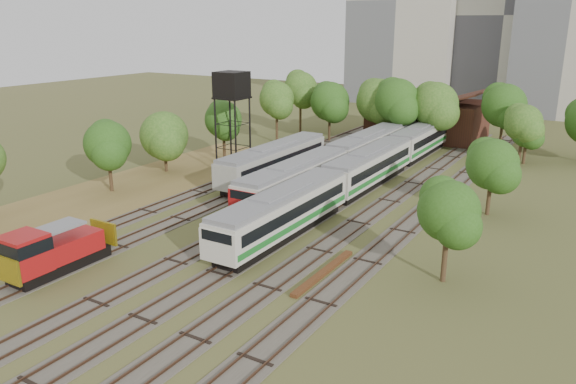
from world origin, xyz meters
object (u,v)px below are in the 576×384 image
Objects in this scene: railcar_red_set at (335,163)px; railcar_green_set at (369,167)px; water_tower at (232,88)px; shunter_locomotive at (48,252)px.

railcar_green_set is (4.00, 0.12, 0.00)m from railcar_red_set.
water_tower is at bearing -170.61° from railcar_red_set.
railcar_red_set is 4.00m from railcar_green_set.
shunter_locomotive is 31.45m from water_tower.
railcar_green_set is at bearing 7.53° from water_tower.
water_tower reaches higher than shunter_locomotive.
water_tower is at bearing -172.47° from railcar_green_set.
shunter_locomotive is at bearing -100.68° from railcar_red_set.
shunter_locomotive is at bearing -78.14° from water_tower.
railcar_green_set is 33.45m from shunter_locomotive.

